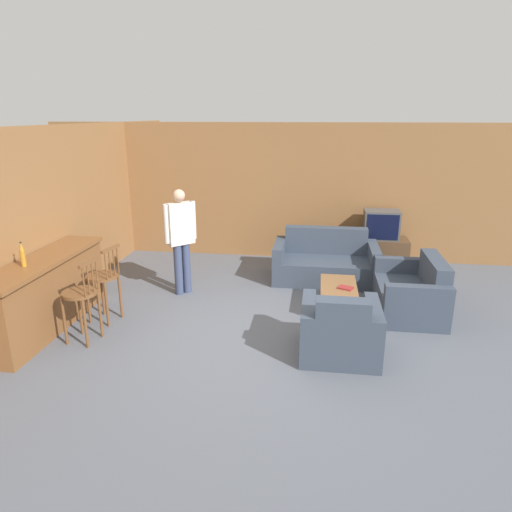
{
  "coord_description": "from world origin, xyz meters",
  "views": [
    {
      "loc": [
        0.68,
        -5.2,
        2.75
      ],
      "look_at": [
        -0.16,
        0.81,
        0.85
      ],
      "focal_mm": 32.0,
      "sensor_mm": 36.0,
      "label": 1
    }
  ],
  "objects_px": {
    "person_by_window": "(181,236)",
    "bar_chair_near": "(81,298)",
    "loveseat_right": "(412,293)",
    "coffee_table": "(338,289)",
    "bar_chair_mid": "(104,281)",
    "tv_unit": "(379,252)",
    "tv": "(381,225)",
    "bottle": "(23,255)",
    "couch_far": "(325,263)",
    "book_on_table": "(346,288)",
    "armchair_near": "(340,332)"
  },
  "relations": [
    {
      "from": "coffee_table",
      "to": "bar_chair_mid",
      "type": "bearing_deg",
      "value": -166.47
    },
    {
      "from": "person_by_window",
      "to": "loveseat_right",
      "type": "bearing_deg",
      "value": -4.21
    },
    {
      "from": "bar_chair_near",
      "to": "coffee_table",
      "type": "xyz_separation_m",
      "value": [
        3.18,
        1.37,
        -0.25
      ]
    },
    {
      "from": "bar_chair_mid",
      "to": "book_on_table",
      "type": "xyz_separation_m",
      "value": [
        3.27,
        0.65,
        -0.17
      ]
    },
    {
      "from": "coffee_table",
      "to": "loveseat_right",
      "type": "bearing_deg",
      "value": 6.06
    },
    {
      "from": "bar_chair_mid",
      "to": "coffee_table",
      "type": "xyz_separation_m",
      "value": [
        3.18,
        0.77,
        -0.25
      ]
    },
    {
      "from": "armchair_near",
      "to": "loveseat_right",
      "type": "height_order",
      "value": "armchair_near"
    },
    {
      "from": "loveseat_right",
      "to": "bottle",
      "type": "height_order",
      "value": "bottle"
    },
    {
      "from": "coffee_table",
      "to": "tv_unit",
      "type": "bearing_deg",
      "value": 69.35
    },
    {
      "from": "loveseat_right",
      "to": "person_by_window",
      "type": "height_order",
      "value": "person_by_window"
    },
    {
      "from": "bar_chair_mid",
      "to": "loveseat_right",
      "type": "bearing_deg",
      "value": 11.71
    },
    {
      "from": "bar_chair_near",
      "to": "loveseat_right",
      "type": "bearing_deg",
      "value": 19.28
    },
    {
      "from": "loveseat_right",
      "to": "person_by_window",
      "type": "bearing_deg",
      "value": 175.79
    },
    {
      "from": "bottle",
      "to": "person_by_window",
      "type": "height_order",
      "value": "person_by_window"
    },
    {
      "from": "couch_far",
      "to": "book_on_table",
      "type": "relative_size",
      "value": 7.31
    },
    {
      "from": "bar_chair_near",
      "to": "person_by_window",
      "type": "height_order",
      "value": "person_by_window"
    },
    {
      "from": "bottle",
      "to": "tv_unit",
      "type": "bearing_deg",
      "value": 37.13
    },
    {
      "from": "armchair_near",
      "to": "person_by_window",
      "type": "bearing_deg",
      "value": 145.27
    },
    {
      "from": "tv",
      "to": "person_by_window",
      "type": "relative_size",
      "value": 0.38
    },
    {
      "from": "bar_chair_mid",
      "to": "armchair_near",
      "type": "distance_m",
      "value": 3.22
    },
    {
      "from": "bar_chair_near",
      "to": "coffee_table",
      "type": "height_order",
      "value": "bar_chair_near"
    },
    {
      "from": "bar_chair_mid",
      "to": "person_by_window",
      "type": "distance_m",
      "value": 1.41
    },
    {
      "from": "tv_unit",
      "to": "book_on_table",
      "type": "distance_m",
      "value": 2.42
    },
    {
      "from": "bar_chair_mid",
      "to": "bottle",
      "type": "distance_m",
      "value": 1.06
    },
    {
      "from": "couch_far",
      "to": "bottle",
      "type": "xyz_separation_m",
      "value": [
        -3.7,
        -2.69,
        0.81
      ]
    },
    {
      "from": "couch_far",
      "to": "book_on_table",
      "type": "distance_m",
      "value": 1.47
    },
    {
      "from": "armchair_near",
      "to": "bottle",
      "type": "relative_size",
      "value": 2.94
    },
    {
      "from": "bar_chair_mid",
      "to": "tv_unit",
      "type": "relative_size",
      "value": 1.05
    },
    {
      "from": "tv_unit",
      "to": "bar_chair_mid",
      "type": "bearing_deg",
      "value": -143.66
    },
    {
      "from": "coffee_table",
      "to": "tv",
      "type": "height_order",
      "value": "tv"
    },
    {
      "from": "tv",
      "to": "bottle",
      "type": "relative_size",
      "value": 2.03
    },
    {
      "from": "loveseat_right",
      "to": "tv",
      "type": "xyz_separation_m",
      "value": [
        -0.23,
        2.07,
        0.51
      ]
    },
    {
      "from": "bar_chair_mid",
      "to": "loveseat_right",
      "type": "relative_size",
      "value": 0.78
    },
    {
      "from": "armchair_near",
      "to": "tv",
      "type": "distance_m",
      "value": 3.61
    },
    {
      "from": "loveseat_right",
      "to": "tv_unit",
      "type": "height_order",
      "value": "loveseat_right"
    },
    {
      "from": "armchair_near",
      "to": "book_on_table",
      "type": "distance_m",
      "value": 1.19
    },
    {
      "from": "tv_unit",
      "to": "book_on_table",
      "type": "xyz_separation_m",
      "value": [
        -0.73,
        -2.3,
        0.14
      ]
    },
    {
      "from": "tv_unit",
      "to": "tv",
      "type": "relative_size",
      "value": 1.62
    },
    {
      "from": "armchair_near",
      "to": "coffee_table",
      "type": "relative_size",
      "value": 0.99
    },
    {
      "from": "bar_chair_mid",
      "to": "coffee_table",
      "type": "height_order",
      "value": "bar_chair_mid"
    },
    {
      "from": "bar_chair_near",
      "to": "person_by_window",
      "type": "bearing_deg",
      "value": 66.47
    },
    {
      "from": "tv_unit",
      "to": "person_by_window",
      "type": "bearing_deg",
      "value": -150.83
    },
    {
      "from": "bottle",
      "to": "loveseat_right",
      "type": "bearing_deg",
      "value": 16.8
    },
    {
      "from": "bottle",
      "to": "person_by_window",
      "type": "bearing_deg",
      "value": 50.27
    },
    {
      "from": "person_by_window",
      "to": "bar_chair_near",
      "type": "bearing_deg",
      "value": -113.53
    },
    {
      "from": "tv",
      "to": "coffee_table",
      "type": "bearing_deg",
      "value": -110.68
    },
    {
      "from": "loveseat_right",
      "to": "tv_unit",
      "type": "relative_size",
      "value": 1.34
    },
    {
      "from": "bar_chair_mid",
      "to": "couch_far",
      "type": "bearing_deg",
      "value": 34.73
    },
    {
      "from": "armchair_near",
      "to": "book_on_table",
      "type": "bearing_deg",
      "value": 84.43
    },
    {
      "from": "loveseat_right",
      "to": "coffee_table",
      "type": "bearing_deg",
      "value": -173.94
    }
  ]
}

